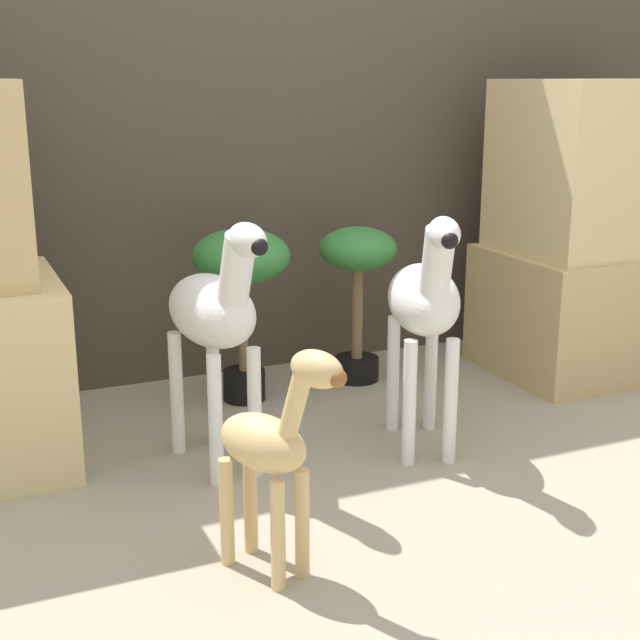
{
  "coord_description": "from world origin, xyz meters",
  "views": [
    {
      "loc": [
        -1.14,
        -1.68,
        1.13
      ],
      "look_at": [
        -0.12,
        0.65,
        0.43
      ],
      "focal_mm": 50.0,
      "sensor_mm": 36.0,
      "label": 1
    }
  ],
  "objects_px": {
    "zebra_left": "(216,315)",
    "potted_palm_back": "(242,271)",
    "giraffe_figurine": "(272,446)",
    "zebra_right": "(425,304)",
    "potted_palm_front": "(358,270)"
  },
  "relations": [
    {
      "from": "zebra_left",
      "to": "potted_palm_back",
      "type": "relative_size",
      "value": 1.23
    },
    {
      "from": "giraffe_figurine",
      "to": "zebra_left",
      "type": "bearing_deg",
      "value": 83.85
    },
    {
      "from": "zebra_right",
      "to": "giraffe_figurine",
      "type": "height_order",
      "value": "zebra_right"
    },
    {
      "from": "zebra_left",
      "to": "giraffe_figurine",
      "type": "relative_size",
      "value": 1.32
    },
    {
      "from": "potted_palm_front",
      "to": "potted_palm_back",
      "type": "height_order",
      "value": "potted_palm_back"
    },
    {
      "from": "zebra_left",
      "to": "potted_palm_front",
      "type": "xyz_separation_m",
      "value": [
        0.72,
        0.54,
        -0.04
      ]
    },
    {
      "from": "zebra_right",
      "to": "zebra_left",
      "type": "height_order",
      "value": "same"
    },
    {
      "from": "giraffe_figurine",
      "to": "potted_palm_front",
      "type": "relative_size",
      "value": 0.98
    },
    {
      "from": "giraffe_figurine",
      "to": "potted_palm_front",
      "type": "distance_m",
      "value": 1.42
    },
    {
      "from": "giraffe_figurine",
      "to": "potted_palm_front",
      "type": "bearing_deg",
      "value": 56.18
    },
    {
      "from": "zebra_right",
      "to": "giraffe_figurine",
      "type": "xyz_separation_m",
      "value": [
        -0.68,
        -0.5,
        -0.14
      ]
    },
    {
      "from": "potted_palm_back",
      "to": "zebra_left",
      "type": "bearing_deg",
      "value": -116.31
    },
    {
      "from": "giraffe_figurine",
      "to": "potted_palm_back",
      "type": "relative_size",
      "value": 0.93
    },
    {
      "from": "giraffe_figurine",
      "to": "potted_palm_front",
      "type": "height_order",
      "value": "potted_palm_front"
    },
    {
      "from": "giraffe_figurine",
      "to": "potted_palm_back",
      "type": "xyz_separation_m",
      "value": [
        0.32,
        1.14,
        0.15
      ]
    }
  ]
}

